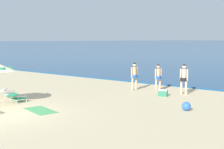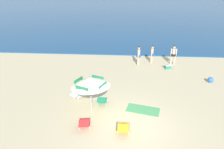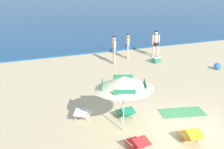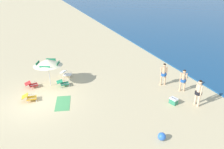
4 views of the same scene
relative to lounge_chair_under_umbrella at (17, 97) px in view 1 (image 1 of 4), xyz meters
name	(u,v)px [view 1 (image 1 of 4)]	position (x,y,z in m)	size (l,w,h in m)	color
ground_plane	(2,114)	(1.62, -1.86, -0.28)	(800.00, 800.00, 0.00)	#CCB78C
lounge_chair_under_umbrella	(17,97)	(0.00, 0.00, 0.00)	(0.59, 0.86, 0.49)	#1E7F56
lounge_chair_facing_sea	(8,93)	(-1.56, 0.51, 0.00)	(0.91, 1.00, 0.50)	white
person_standing_near_shore	(184,77)	(5.57, 7.40, 0.74)	(0.52, 0.43, 1.76)	beige
person_standing_beside	(158,75)	(3.70, 7.72, 0.67)	(0.40, 0.45, 1.63)	#D8A87F
person_wading_in	(134,74)	(2.42, 6.97, 0.72)	(0.42, 0.50, 1.72)	#D8A87F
cooler_box	(163,93)	(4.91, 6.16, -0.08)	(0.57, 0.47, 0.43)	#2D7F5B
beach_ball	(186,106)	(7.50, 3.62, -0.08)	(0.40, 0.40, 0.40)	blue
beach_towel	(40,110)	(2.33, -0.40, -0.27)	(0.90, 1.80, 0.01)	#4C9E5B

